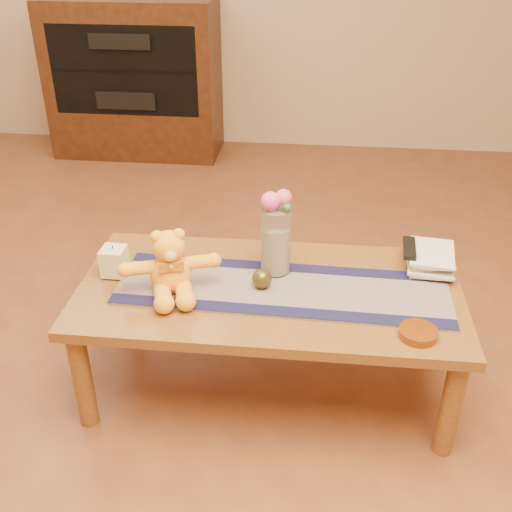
# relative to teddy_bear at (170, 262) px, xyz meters

# --- Properties ---
(floor) EXTENTS (5.50, 5.50, 0.00)m
(floor) POSITION_rel_teddy_bear_xyz_m (0.35, 0.06, -0.57)
(floor) COLOR #5E301A
(floor) RESTS_ON ground
(coffee_table_top) EXTENTS (1.40, 0.70, 0.04)m
(coffee_table_top) POSITION_rel_teddy_bear_xyz_m (0.35, 0.06, -0.14)
(coffee_table_top) COLOR brown
(coffee_table_top) RESTS_ON floor
(table_leg_fl) EXTENTS (0.07, 0.07, 0.41)m
(table_leg_fl) POSITION_rel_teddy_bear_xyz_m (-0.29, -0.23, -0.37)
(table_leg_fl) COLOR brown
(table_leg_fl) RESTS_ON floor
(table_leg_fr) EXTENTS (0.07, 0.07, 0.41)m
(table_leg_fr) POSITION_rel_teddy_bear_xyz_m (0.99, -0.23, -0.37)
(table_leg_fr) COLOR brown
(table_leg_fr) RESTS_ON floor
(table_leg_bl) EXTENTS (0.07, 0.07, 0.41)m
(table_leg_bl) POSITION_rel_teddy_bear_xyz_m (-0.29, 0.35, -0.37)
(table_leg_bl) COLOR brown
(table_leg_bl) RESTS_ON floor
(table_leg_br) EXTENTS (0.07, 0.07, 0.41)m
(table_leg_br) POSITION_rel_teddy_bear_xyz_m (0.99, 0.35, -0.37)
(table_leg_br) COLOR brown
(table_leg_br) RESTS_ON floor
(persian_runner) EXTENTS (1.21, 0.38, 0.01)m
(persian_runner) POSITION_rel_teddy_bear_xyz_m (0.40, 0.05, -0.12)
(persian_runner) COLOR #191B46
(persian_runner) RESTS_ON coffee_table_top
(runner_border_near) EXTENTS (1.20, 0.09, 0.00)m
(runner_border_near) POSITION_rel_teddy_bear_xyz_m (0.39, -0.10, -0.11)
(runner_border_near) COLOR #131237
(runner_border_near) RESTS_ON persian_runner
(runner_border_far) EXTENTS (1.20, 0.09, 0.00)m
(runner_border_far) POSITION_rel_teddy_bear_xyz_m (0.40, 0.19, -0.11)
(runner_border_far) COLOR #131237
(runner_border_far) RESTS_ON persian_runner
(teddy_bear) EXTENTS (0.41, 0.37, 0.23)m
(teddy_bear) POSITION_rel_teddy_bear_xyz_m (0.00, 0.00, 0.00)
(teddy_bear) COLOR #FFA920
(teddy_bear) RESTS_ON persian_runner
(pillar_candle) EXTENTS (0.09, 0.09, 0.11)m
(pillar_candle) POSITION_rel_teddy_bear_xyz_m (-0.23, 0.08, -0.06)
(pillar_candle) COLOR beige
(pillar_candle) RESTS_ON persian_runner
(candle_wick) EXTENTS (0.00, 0.00, 0.01)m
(candle_wick) POSITION_rel_teddy_bear_xyz_m (-0.23, 0.08, -0.00)
(candle_wick) COLOR black
(candle_wick) RESTS_ON pillar_candle
(glass_vase) EXTENTS (0.11, 0.11, 0.26)m
(glass_vase) POSITION_rel_teddy_bear_xyz_m (0.36, 0.16, 0.02)
(glass_vase) COLOR silver
(glass_vase) RESTS_ON persian_runner
(potpourri_fill) EXTENTS (0.09, 0.09, 0.18)m
(potpourri_fill) POSITION_rel_teddy_bear_xyz_m (0.36, 0.16, -0.02)
(potpourri_fill) COLOR beige
(potpourri_fill) RESTS_ON glass_vase
(rose_left) EXTENTS (0.07, 0.07, 0.07)m
(rose_left) POSITION_rel_teddy_bear_xyz_m (0.34, 0.15, 0.18)
(rose_left) COLOR #D74B84
(rose_left) RESTS_ON glass_vase
(rose_right) EXTENTS (0.06, 0.06, 0.06)m
(rose_right) POSITION_rel_teddy_bear_xyz_m (0.39, 0.17, 0.19)
(rose_right) COLOR #D74B84
(rose_right) RESTS_ON glass_vase
(blue_flower_back) EXTENTS (0.04, 0.04, 0.04)m
(blue_flower_back) POSITION_rel_teddy_bear_xyz_m (0.37, 0.20, 0.17)
(blue_flower_back) COLOR #4E56A9
(blue_flower_back) RESTS_ON glass_vase
(blue_flower_side) EXTENTS (0.04, 0.04, 0.04)m
(blue_flower_side) POSITION_rel_teddy_bear_xyz_m (0.33, 0.18, 0.17)
(blue_flower_side) COLOR #4E56A9
(blue_flower_side) RESTS_ON glass_vase
(leaf_sprig) EXTENTS (0.03, 0.03, 0.03)m
(leaf_sprig) POSITION_rel_teddy_bear_xyz_m (0.40, 0.14, 0.16)
(leaf_sprig) COLOR #33662D
(leaf_sprig) RESTS_ON glass_vase
(bronze_ball) EXTENTS (0.09, 0.09, 0.07)m
(bronze_ball) POSITION_rel_teddy_bear_xyz_m (0.32, 0.05, -0.08)
(bronze_ball) COLOR #483F18
(bronze_ball) RESTS_ON persian_runner
(book_bottom) EXTENTS (0.17, 0.23, 0.02)m
(book_bottom) POSITION_rel_teddy_bear_xyz_m (0.86, 0.27, -0.11)
(book_bottom) COLOR beige
(book_bottom) RESTS_ON coffee_table_top
(book_lower) EXTENTS (0.20, 0.25, 0.02)m
(book_lower) POSITION_rel_teddy_bear_xyz_m (0.87, 0.26, -0.09)
(book_lower) COLOR beige
(book_lower) RESTS_ON book_bottom
(book_upper) EXTENTS (0.17, 0.23, 0.02)m
(book_upper) POSITION_rel_teddy_bear_xyz_m (0.86, 0.27, -0.07)
(book_upper) COLOR beige
(book_upper) RESTS_ON book_lower
(book_top) EXTENTS (0.19, 0.24, 0.02)m
(book_top) POSITION_rel_teddy_bear_xyz_m (0.87, 0.26, -0.06)
(book_top) COLOR beige
(book_top) RESTS_ON book_upper
(tv_remote) EXTENTS (0.06, 0.16, 0.02)m
(tv_remote) POSITION_rel_teddy_bear_xyz_m (0.86, 0.26, -0.04)
(tv_remote) COLOR black
(tv_remote) RESTS_ON book_top
(amber_dish) EXTENTS (0.17, 0.17, 0.03)m
(amber_dish) POSITION_rel_teddy_bear_xyz_m (0.85, -0.18, -0.11)
(amber_dish) COLOR #BF5914
(amber_dish) RESTS_ON coffee_table_top
(media_cabinet) EXTENTS (1.20, 0.50, 1.10)m
(media_cabinet) POSITION_rel_teddy_bear_xyz_m (-0.85, 2.54, -0.02)
(media_cabinet) COLOR black
(media_cabinet) RESTS_ON floor
(cabinet_cavity) EXTENTS (1.02, 0.03, 0.61)m
(cabinet_cavity) POSITION_rel_teddy_bear_xyz_m (-0.85, 2.30, 0.09)
(cabinet_cavity) COLOR black
(cabinet_cavity) RESTS_ON media_cabinet
(cabinet_shelf) EXTENTS (1.02, 0.20, 0.02)m
(cabinet_shelf) POSITION_rel_teddy_bear_xyz_m (-0.85, 2.39, 0.09)
(cabinet_shelf) COLOR black
(cabinet_shelf) RESTS_ON media_cabinet
(stereo_upper) EXTENTS (0.42, 0.28, 0.10)m
(stereo_upper) POSITION_rel_teddy_bear_xyz_m (-0.85, 2.41, 0.29)
(stereo_upper) COLOR black
(stereo_upper) RESTS_ON media_cabinet
(stereo_lower) EXTENTS (0.42, 0.28, 0.12)m
(stereo_lower) POSITION_rel_teddy_bear_xyz_m (-0.85, 2.41, -0.11)
(stereo_lower) COLOR black
(stereo_lower) RESTS_ON media_cabinet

